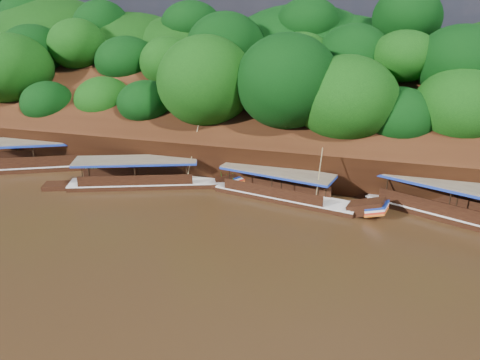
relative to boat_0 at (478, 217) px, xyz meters
name	(u,v)px	position (x,y,z in m)	size (l,w,h in m)	color
ground	(285,252)	(-11.62, -7.40, -0.58)	(160.00, 160.00, 0.00)	black
riverbank	(330,130)	(-11.63, 15.32, 1.31)	(120.00, 30.06, 19.40)	black
boat_0	(478,217)	(0.00, 0.00, 0.00)	(15.48, 7.93, 5.80)	black
boat_1	(293,195)	(-12.63, 0.40, -0.07)	(13.18, 4.32, 5.16)	black
boat_2	(156,180)	(-23.94, 0.40, -0.06)	(14.49, 6.95, 5.38)	black
boat_3	(56,161)	(-34.61, 1.87, 0.03)	(14.50, 8.60, 3.20)	black
reeds	(262,178)	(-15.50, 2.34, 0.32)	(48.02, 2.21, 2.07)	#1A5D17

